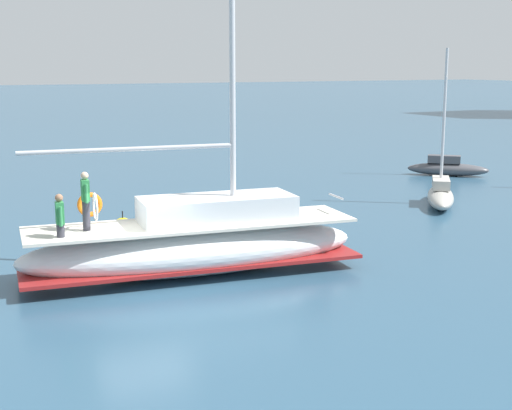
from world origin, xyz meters
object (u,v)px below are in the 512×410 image
moored_sloop_far (447,167)px  mooring_buoy (123,228)px  main_sailboat (195,242)px  moored_sloop_near (441,194)px

moored_sloop_far → mooring_buoy: 20.02m
main_sailboat → moored_sloop_near: 13.81m
main_sailboat → moored_sloop_near: main_sailboat is taller
main_sailboat → mooring_buoy: 5.72m
moored_sloop_near → mooring_buoy: size_ratio=6.71×
main_sailboat → mooring_buoy: main_sailboat is taller
main_sailboat → moored_sloop_far: size_ratio=2.00×
moored_sloop_far → mooring_buoy: size_ratio=6.52×
moored_sloop_near → main_sailboat: bearing=-70.6°
moored_sloop_near → mooring_buoy: moored_sloop_near is taller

